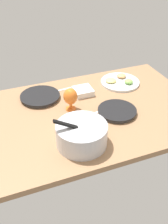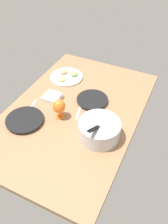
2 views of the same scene
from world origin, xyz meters
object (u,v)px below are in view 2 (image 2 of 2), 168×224
(square_bowl_white, at_px, (52,97))
(dinner_plate_right, at_px, (25,120))
(mixing_bowl, at_px, (99,129))
(dinner_plate_left, at_px, (92,100))
(hurricane_glass_orange, at_px, (59,107))
(fruit_platter, at_px, (66,76))

(square_bowl_white, bearing_deg, dinner_plate_right, -9.68)
(dinner_plate_right, distance_m, mixing_bowl, 0.60)
(dinner_plate_right, relative_size, square_bowl_white, 2.15)
(dinner_plate_left, xyz_separation_m, mixing_bowl, (0.34, 0.21, 0.06))
(hurricane_glass_orange, bearing_deg, square_bowl_white, -133.38)
(fruit_platter, bearing_deg, dinner_plate_left, 59.91)
(mixing_bowl, bearing_deg, dinner_plate_left, -148.78)
(mixing_bowl, bearing_deg, square_bowl_white, -111.91)
(dinner_plate_left, height_order, mixing_bowl, mixing_bowl)
(fruit_platter, relative_size, hurricane_glass_orange, 1.88)
(hurricane_glass_orange, distance_m, square_bowl_white, 0.24)
(square_bowl_white, bearing_deg, mixing_bowl, 68.09)
(mixing_bowl, relative_size, fruit_platter, 1.00)
(hurricane_glass_orange, bearing_deg, fruit_platter, -156.66)
(dinner_plate_left, distance_m, dinner_plate_right, 0.59)
(dinner_plate_right, xyz_separation_m, square_bowl_white, (-0.33, 0.06, 0.01))
(dinner_plate_left, height_order, fruit_platter, fruit_platter)
(dinner_plate_right, relative_size, mixing_bowl, 0.94)
(dinner_plate_left, xyz_separation_m, fruit_platter, (-0.22, -0.38, -0.00))
(dinner_plate_right, xyz_separation_m, fruit_platter, (-0.67, 0.00, -0.00))
(mixing_bowl, bearing_deg, dinner_plate_right, -79.24)
(dinner_plate_left, relative_size, square_bowl_white, 1.95)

